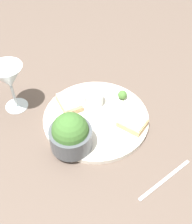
# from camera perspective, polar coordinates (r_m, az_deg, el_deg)

# --- Properties ---
(ground_plane) EXTENTS (4.00, 4.00, 0.00)m
(ground_plane) POSITION_cam_1_polar(r_m,az_deg,el_deg) (0.83, 0.00, -1.59)
(ground_plane) COLOR brown
(dinner_plate) EXTENTS (0.31, 0.31, 0.01)m
(dinner_plate) POSITION_cam_1_polar(r_m,az_deg,el_deg) (0.83, 0.00, -1.27)
(dinner_plate) COLOR silver
(dinner_plate) RESTS_ON ground_plane
(salad_bowl) EXTENTS (0.11, 0.11, 0.11)m
(salad_bowl) POSITION_cam_1_polar(r_m,az_deg,el_deg) (0.73, -5.19, -4.46)
(salad_bowl) COLOR #4C5156
(salad_bowl) RESTS_ON dinner_plate
(sauce_ramekin) EXTENTS (0.06, 0.06, 0.04)m
(sauce_ramekin) POSITION_cam_1_polar(r_m,az_deg,el_deg) (0.85, -0.48, 2.89)
(sauce_ramekin) COLOR white
(sauce_ramekin) RESTS_ON dinner_plate
(cheese_toast_near) EXTENTS (0.10, 0.09, 0.03)m
(cheese_toast_near) POSITION_cam_1_polar(r_m,az_deg,el_deg) (0.85, -5.58, 1.80)
(cheese_toast_near) COLOR tan
(cheese_toast_near) RESTS_ON dinner_plate
(cheese_toast_far) EXTENTS (0.08, 0.06, 0.03)m
(cheese_toast_far) POSITION_cam_1_polar(r_m,az_deg,el_deg) (0.80, 7.45, -2.11)
(cheese_toast_far) COLOR tan
(cheese_toast_far) RESTS_ON dinner_plate
(wine_glass) EXTENTS (0.09, 0.09, 0.15)m
(wine_glass) POSITION_cam_1_polar(r_m,az_deg,el_deg) (0.83, -17.31, 6.54)
(wine_glass) COLOR silver
(wine_glass) RESTS_ON ground_plane
(garnish) EXTENTS (0.03, 0.03, 0.03)m
(garnish) POSITION_cam_1_polar(r_m,az_deg,el_deg) (0.87, 5.39, 3.49)
(garnish) COLOR #477533
(garnish) RESTS_ON dinner_plate
(fork) EXTENTS (0.07, 0.17, 0.01)m
(fork) POSITION_cam_1_polar(r_m,az_deg,el_deg) (0.74, 13.86, -13.13)
(fork) COLOR silver
(fork) RESTS_ON ground_plane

